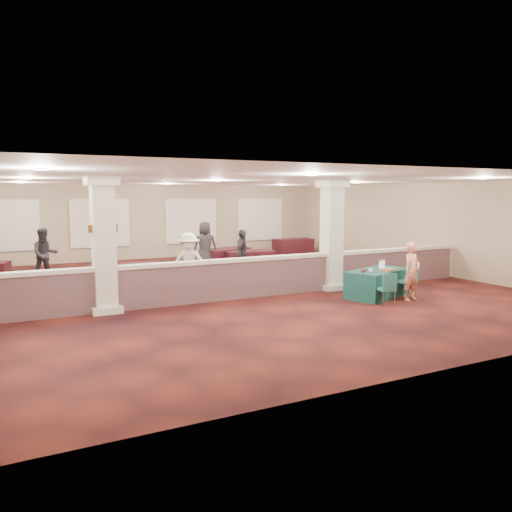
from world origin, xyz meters
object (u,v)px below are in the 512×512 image
far_table_front_center (192,278)px  attendee_a (45,254)px  far_table_front_left (125,277)px  far_table_back_center (226,258)px  conf_chair_main (408,278)px  attendee_d (205,246)px  far_table_back_right (293,246)px  near_table (378,283)px  woman (412,271)px  attendee_c (242,254)px  attendee_b (189,262)px  conf_chair_side (387,286)px  far_table_front_right (249,260)px

far_table_front_center → attendee_a: 5.28m
far_table_front_left → far_table_back_center: 5.19m
conf_chair_main → attendee_d: bearing=107.8°
far_table_back_right → attendee_d: (-5.55, -3.00, 0.55)m
far_table_back_center → attendee_d: 1.14m
near_table → far_table_front_center: near_table is taller
woman → attendee_c: size_ratio=0.95×
conf_chair_main → far_table_back_center: size_ratio=0.51×
attendee_d → near_table: bearing=134.6°
far_table_front_left → attendee_b: 1.99m
attendee_a → conf_chair_side: bearing=-53.0°
attendee_d → woman: bearing=136.0°
far_table_back_center → attendee_d: (-0.96, -0.32, 0.53)m
attendee_b → attendee_d: (1.84, 3.50, 0.06)m
attendee_d → far_table_front_left: bearing=58.3°
conf_chair_side → far_table_front_center: bearing=141.1°
woman → far_table_front_right: (-1.50, 6.74, -0.41)m
far_table_back_center → conf_chair_side: bearing=-82.1°
far_table_front_left → attendee_d: attendee_d is taller
far_table_front_center → far_table_back_right: (7.21, 6.20, 0.02)m
woman → far_table_back_center: size_ratio=0.83×
far_table_back_center → far_table_back_right: 5.32m
far_table_front_center → attendee_d: attendee_d is taller
far_table_front_center → attendee_c: attendee_c is taller
far_table_front_right → attendee_d: attendee_d is taller
far_table_front_right → attendee_c: bearing=-123.7°
woman → attendee_a: 11.45m
far_table_front_center → far_table_front_right: size_ratio=0.94×
far_table_front_left → attendee_b: size_ratio=1.11×
woman → attendee_d: size_ratio=0.85×
far_table_front_right → attendee_b: (-3.39, -3.00, 0.49)m
far_table_front_left → attendee_a: attendee_a is taller
far_table_back_center → attendee_a: bearing=178.4°
conf_chair_side → woman: size_ratio=0.53×
attendee_a → attendee_c: bearing=-28.8°
near_table → far_table_back_right: bearing=52.4°
near_table → attendee_a: bearing=118.5°
far_table_front_right → attendee_d: size_ratio=0.98×
attendee_b → attendee_d: bearing=88.3°
attendee_d → far_table_front_center: bearing=85.8°
far_table_front_center → far_table_back_right: 9.51m
woman → attendee_d: attendee_d is taller
far_table_front_right → far_table_back_right: far_table_back_right is taller
far_table_front_right → attendee_c: (-1.00, -1.50, 0.46)m
far_table_back_center → conf_chair_main: bearing=-74.2°
woman → far_table_back_right: woman is taller
far_table_front_left → far_table_front_center: 1.95m
near_table → far_table_front_right: (-1.00, 6.00, -0.01)m
attendee_a → attendee_c: 6.44m
conf_chair_main → conf_chair_side: bearing=-167.0°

